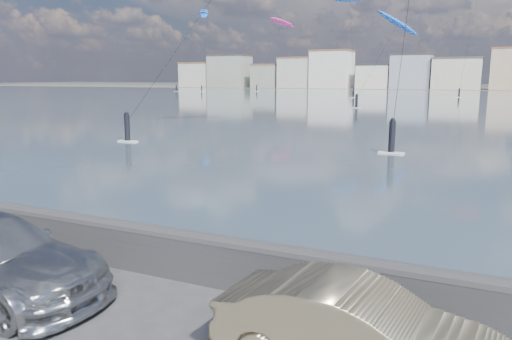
# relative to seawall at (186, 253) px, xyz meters

# --- Properties ---
(ground) EXTENTS (700.00, 700.00, 0.00)m
(ground) POSITION_rel_seawall_xyz_m (0.00, -2.70, -0.58)
(ground) COLOR #333335
(ground) RESTS_ON ground
(bay_water) EXTENTS (500.00, 177.00, 0.00)m
(bay_water) POSITION_rel_seawall_xyz_m (0.00, 88.80, -0.58)
(bay_water) COLOR #3F5065
(bay_water) RESTS_ON ground
(far_shore_strip) EXTENTS (500.00, 60.00, 0.00)m
(far_shore_strip) POSITION_rel_seawall_xyz_m (0.00, 197.30, -0.57)
(far_shore_strip) COLOR #4C473D
(far_shore_strip) RESTS_ON ground
(seawall) EXTENTS (400.00, 0.36, 1.08)m
(seawall) POSITION_rel_seawall_xyz_m (0.00, 0.00, 0.00)
(seawall) COLOR #28282B
(seawall) RESTS_ON ground
(far_buildings) EXTENTS (240.79, 13.26, 14.60)m
(far_buildings) POSITION_rel_seawall_xyz_m (1.31, 183.30, 5.44)
(far_buildings) COLOR beige
(far_buildings) RESTS_ON ground
(car_champagne) EXTENTS (4.18, 1.74, 1.34)m
(car_champagne) POSITION_rel_seawall_xyz_m (4.05, -1.90, 0.09)
(car_champagne) COLOR tan
(car_champagne) RESTS_ON ground
(kitesurfer_11) EXTENTS (7.19, 19.64, 26.78)m
(kitesurfer_11) POSITION_rel_seawall_xyz_m (-79.50, 134.04, 23.46)
(kitesurfer_11) COLOR blue
(kitesurfer_11) RESTS_ON ground
(kitesurfer_13) EXTENTS (7.15, 16.91, 14.71)m
(kitesurfer_13) POSITION_rel_seawall_xyz_m (-8.37, 72.52, 11.60)
(kitesurfer_13) COLOR blue
(kitesurfer_13) RESTS_ON ground
(kitesurfer_15) EXTENTS (7.63, 10.81, 22.13)m
(kitesurfer_15) POSITION_rel_seawall_xyz_m (-23.60, 102.22, 20.00)
(kitesurfer_15) COLOR blue
(kitesurfer_15) RESTS_ON ground
(kitesurfer_16) EXTENTS (7.20, 18.37, 23.35)m
(kitesurfer_16) POSITION_rel_seawall_xyz_m (-56.45, 143.45, 20.45)
(kitesurfer_16) COLOR #E5338C
(kitesurfer_16) RESTS_ON ground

